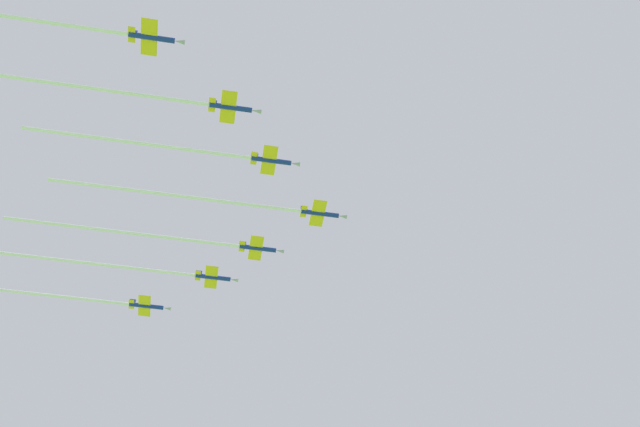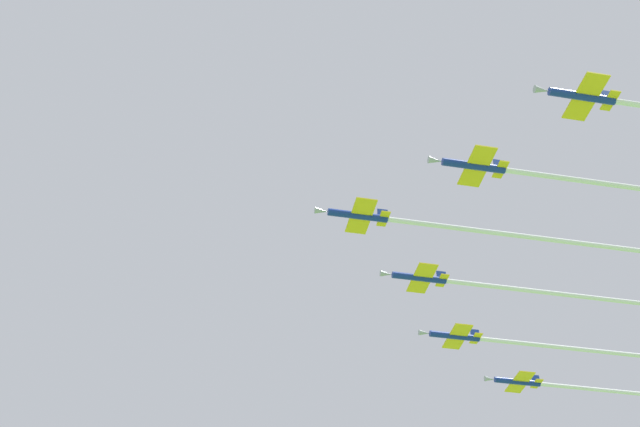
{
  "view_description": "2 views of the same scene",
  "coord_description": "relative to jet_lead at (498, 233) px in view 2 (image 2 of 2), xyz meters",
  "views": [
    {
      "loc": [
        -47.02,
        123.27,
        2.07
      ],
      "look_at": [
        -17.97,
        11.25,
        138.61
      ],
      "focal_mm": 43.31,
      "sensor_mm": 36.0,
      "label": 1
    },
    {
      "loc": [
        -2.38,
        -80.52,
        60.35
      ],
      "look_at": [
        -23.06,
        9.04,
        138.14
      ],
      "focal_mm": 47.23,
      "sensor_mm": 36.0,
      "label": 2
    }
  ],
  "objects": [
    {
      "name": "jet_starboard_outer",
      "position": [
        12.8,
        34.62,
        -1.44
      ],
      "size": [
        67.97,
        31.73,
        2.29
      ],
      "rotation": [
        0.0,
        0.0,
        1.99
      ],
      "color": "navy"
    },
    {
      "name": "jet_starboard_inner",
      "position": [
        3.14,
        15.87,
        0.09
      ],
      "size": [
        55.0,
        25.99,
        2.29
      ],
      "rotation": [
        0.0,
        0.0,
        1.99
      ],
      "color": "navy"
    },
    {
      "name": "jet_port_trail",
      "position": [
        16.29,
        50.64,
        -1.29
      ],
      "size": [
        54.37,
        25.71,
        2.29
      ],
      "rotation": [
        0.0,
        0.0,
        1.99
      ],
      "color": "navy"
    },
    {
      "name": "jet_lead",
      "position": [
        0.0,
        0.0,
        0.0
      ],
      "size": [
        62.52,
        29.32,
        2.29
      ],
      "rotation": [
        0.0,
        0.0,
        1.99
      ],
      "color": "navy"
    },
    {
      "name": "jet_port_inner",
      "position": [
        16.43,
        -7.19,
        -0.09
      ],
      "size": [
        60.71,
        28.51,
        2.29
      ],
      "rotation": [
        0.0,
        0.0,
        1.99
      ],
      "color": "navy"
    }
  ]
}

